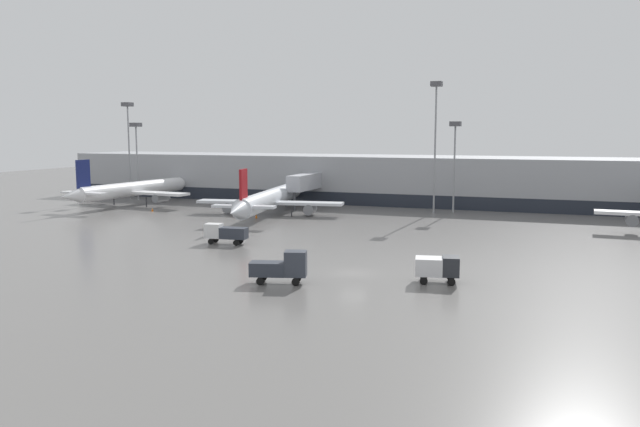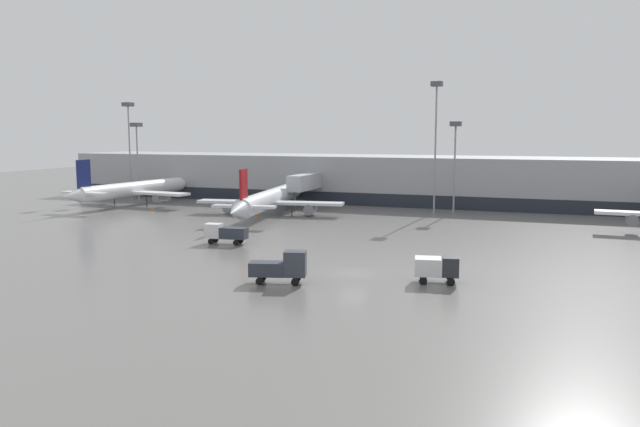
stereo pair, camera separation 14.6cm
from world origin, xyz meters
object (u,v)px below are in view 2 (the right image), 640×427
at_px(service_truck_1, 281,267).
at_px(apron_light_mast_2, 137,138).
at_px(apron_light_mast_3, 436,112).
at_px(service_truck_0, 225,232).
at_px(parked_jet_1, 132,190).
at_px(traffic_cone_2, 153,210).
at_px(apron_light_mast_1, 455,139).
at_px(apron_light_mast_0, 129,124).
at_px(traffic_cone_3, 256,216).
at_px(parked_jet_2, 270,199).
at_px(service_truck_2, 437,267).

distance_m(service_truck_1, apron_light_mast_2, 79.42).
bearing_deg(apron_light_mast_3, service_truck_0, -116.09).
bearing_deg(apron_light_mast_2, service_truck_0, -43.41).
xyz_separation_m(parked_jet_1, apron_light_mast_3, (54.49, 8.81, 13.81)).
bearing_deg(traffic_cone_2, apron_light_mast_1, 18.62).
bearing_deg(apron_light_mast_2, apron_light_mast_0, 155.71).
xyz_separation_m(parked_jet_1, apron_light_mast_1, (57.46, 10.81, 9.34)).
xyz_separation_m(service_truck_0, traffic_cone_3, (-6.64, 22.25, -1.03)).
relative_size(service_truck_0, apron_light_mast_3, 0.25).
height_order(parked_jet_2, apron_light_mast_2, apron_light_mast_2).
xyz_separation_m(service_truck_0, apron_light_mast_1, (21.72, 40.28, 10.95)).
bearing_deg(apron_light_mast_2, parked_jet_1, -59.78).
bearing_deg(service_truck_2, apron_light_mast_1, 86.21).
distance_m(service_truck_0, apron_light_mast_2, 58.03).
xyz_separation_m(parked_jet_1, apron_light_mast_2, (-5.64, 9.68, 9.43)).
relative_size(parked_jet_2, service_truck_0, 7.30).
bearing_deg(apron_light_mast_3, traffic_cone_2, -162.51).
bearing_deg(traffic_cone_3, service_truck_2, -44.12).
xyz_separation_m(service_truck_2, apron_light_mast_1, (-5.94, 51.29, 10.89)).
xyz_separation_m(parked_jet_1, service_truck_1, (50.34, -45.59, -1.49)).
relative_size(parked_jet_1, apron_light_mast_0, 1.71).
bearing_deg(apron_light_mast_3, apron_light_mast_0, 178.06).
bearing_deg(apron_light_mast_2, apron_light_mast_3, -0.83).
height_order(service_truck_1, apron_light_mast_0, apron_light_mast_0).
bearing_deg(service_truck_2, apron_light_mast_0, 134.00).
distance_m(traffic_cone_2, traffic_cone_3, 20.66).
xyz_separation_m(traffic_cone_3, apron_light_mast_0, (-37.52, 18.15, 14.93)).
height_order(parked_jet_1, apron_light_mast_2, apron_light_mast_2).
bearing_deg(service_truck_2, apron_light_mast_3, 89.85).
xyz_separation_m(traffic_cone_2, traffic_cone_3, (20.60, -1.54, 0.09)).
xyz_separation_m(apron_light_mast_0, apron_light_mast_3, (62.90, -2.13, 1.53)).
relative_size(parked_jet_1, service_truck_2, 7.99).
bearing_deg(service_truck_2, parked_jet_1, 137.04).
bearing_deg(traffic_cone_2, service_truck_2, -32.37).
bearing_deg(apron_light_mast_0, parked_jet_1, -52.43).
xyz_separation_m(traffic_cone_3, apron_light_mast_2, (-34.75, 16.90, 12.07)).
height_order(traffic_cone_3, apron_light_mast_3, apron_light_mast_3).
bearing_deg(traffic_cone_3, apron_light_mast_3, 32.27).
bearing_deg(service_truck_0, service_truck_2, 152.00).
bearing_deg(service_truck_2, apron_light_mast_2, 133.60).
bearing_deg(parked_jet_1, traffic_cone_2, -118.50).
bearing_deg(service_truck_2, service_truck_1, -169.05).
relative_size(parked_jet_2, traffic_cone_3, 50.27).
distance_m(service_truck_1, traffic_cone_2, 57.83).
bearing_deg(service_truck_0, apron_light_mast_1, -124.62).
relative_size(service_truck_1, traffic_cone_2, 8.76).
relative_size(parked_jet_1, apron_light_mast_3, 1.53).
xyz_separation_m(parked_jet_2, apron_light_mast_1, (28.07, 13.55, 9.80)).
distance_m(parked_jet_2, service_truck_1, 47.71).
relative_size(service_truck_2, apron_light_mast_3, 0.19).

